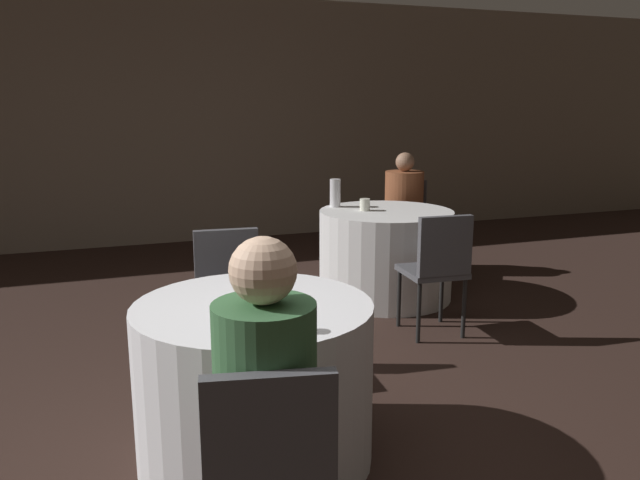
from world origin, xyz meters
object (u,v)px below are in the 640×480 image
object	(u,v)px
chair_far_northeast	(405,216)
person_floral_shirt	(403,212)
table_near	(255,382)
person_green_jacket	(265,416)
soda_can_blue	(278,316)
chair_near_south	(269,466)
chair_far_south	(438,262)
soda_can_silver	(248,298)
bottle_far	(335,193)
chair_near_north	(229,289)
table_far	(385,254)
pizza_plate_near	(290,301)

from	to	relation	value
chair_far_northeast	person_floral_shirt	size ratio (longest dim) A/B	0.76
table_near	person_green_jacket	size ratio (longest dim) A/B	0.87
table_near	soda_can_blue	bearing A→B (deg)	-87.76
chair_near_south	chair_far_south	size ratio (longest dim) A/B	1.00
soda_can_blue	soda_can_silver	distance (m)	0.27
soda_can_silver	bottle_far	xyz separation A→B (m)	(1.33, 2.45, 0.06)
table_near	bottle_far	bearing A→B (deg)	61.32
chair_near_south	bottle_far	size ratio (longest dim) A/B	3.67
chair_far_south	soda_can_silver	bearing A→B (deg)	-140.12
chair_near_south	person_green_jacket	size ratio (longest dim) A/B	0.72
chair_near_north	table_far	bearing A→B (deg)	-139.72
chair_near_north	chair_far_northeast	distance (m)	2.82
table_far	chair_near_north	distance (m)	1.89
chair_far_south	bottle_far	size ratio (longest dim) A/B	3.67
chair_near_south	chair_near_north	distance (m)	1.88
person_floral_shirt	bottle_far	bearing A→B (deg)	58.43
soda_can_silver	person_green_jacket	bearing A→B (deg)	-99.15
table_far	chair_near_north	bearing A→B (deg)	-144.55
pizza_plate_near	soda_can_silver	xyz separation A→B (m)	(-0.20, -0.05, 0.05)
chair_near_north	chair_far_northeast	size ratio (longest dim) A/B	1.00
table_far	chair_near_south	distance (m)	3.46
person_green_jacket	person_floral_shirt	bearing A→B (deg)	67.87
chair_near_north	pizza_plate_near	xyz separation A→B (m)	(0.08, -0.98, 0.21)
table_far	chair_near_south	size ratio (longest dim) A/B	1.27
chair_far_south	person_green_jacket	bearing A→B (deg)	-129.11
chair_near_south	soda_can_blue	size ratio (longest dim) A/B	7.15
table_near	table_far	world-z (taller)	same
chair_near_north	soda_can_blue	world-z (taller)	chair_near_north
table_near	person_floral_shirt	distance (m)	3.41
chair_near_north	soda_can_silver	world-z (taller)	chair_near_north
table_far	soda_can_blue	size ratio (longest dim) A/B	9.05
chair_far_south	pizza_plate_near	xyz separation A→B (m)	(-1.40, -1.12, 0.21)
person_floral_shirt	soda_can_silver	world-z (taller)	person_floral_shirt
table_near	person_floral_shirt	xyz separation A→B (m)	(2.10, 2.68, 0.23)
chair_far_south	person_floral_shirt	size ratio (longest dim) A/B	0.76
chair_near_north	pizza_plate_near	bearing A→B (deg)	99.44
pizza_plate_near	bottle_far	xyz separation A→B (m)	(1.13, 2.40, 0.11)
table_near	pizza_plate_near	bearing A→B (deg)	-15.44
table_far	soda_can_blue	bearing A→B (deg)	-123.83
chair_far_south	chair_far_northeast	distance (m)	1.84
table_far	person_green_jacket	bearing A→B (deg)	-122.26
pizza_plate_near	table_near	bearing A→B (deg)	164.56
table_far	bottle_far	world-z (taller)	bottle_far
chair_far_south	bottle_far	world-z (taller)	bottle_far
soda_can_silver	chair_far_south	bearing A→B (deg)	36.18
person_green_jacket	soda_can_silver	xyz separation A→B (m)	(0.11, 0.67, 0.19)
table_far	chair_near_north	xyz separation A→B (m)	(-1.54, -1.09, 0.16)
chair_far_south	soda_can_blue	size ratio (longest dim) A/B	7.15
chair_near_north	bottle_far	xyz separation A→B (m)	(1.21, 1.42, 0.32)
chair_near_south	person_floral_shirt	xyz separation A→B (m)	(2.28, 3.60, 0.06)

